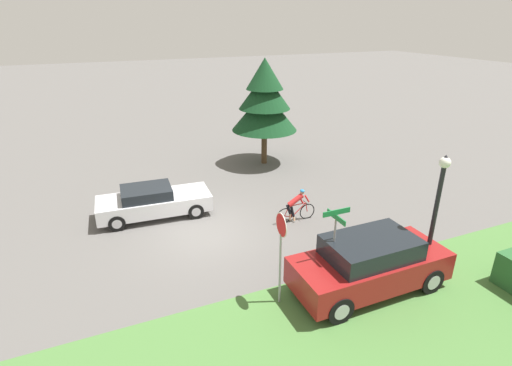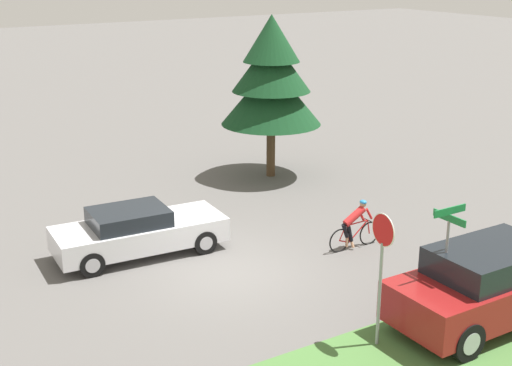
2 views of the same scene
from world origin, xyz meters
name	(u,v)px [view 1 (image 1 of 2)]	position (x,y,z in m)	size (l,w,h in m)	color
ground_plane	(204,234)	(0.00, 0.00, 0.00)	(140.00, 140.00, 0.00)	#5B5956
sedan_left_lane	(153,202)	(-2.34, -1.48, 0.67)	(2.04, 4.73, 1.35)	silver
cyclist	(296,206)	(0.42, 3.83, 0.68)	(0.44, 1.76, 1.40)	black
parked_suv_right	(370,264)	(5.26, 3.73, 0.90)	(2.03, 4.87, 1.80)	maroon
stop_sign	(281,242)	(4.73, 0.95, 2.06)	(0.70, 0.07, 2.93)	gray
street_lamp	(437,202)	(5.43, 5.87, 2.66)	(0.34, 0.34, 4.17)	black
street_name_sign	(335,237)	(4.93, 2.59, 1.95)	(0.90, 0.90, 2.82)	gray
conifer_tall_near	(265,100)	(-6.61, 5.58, 3.64)	(3.63, 3.63, 5.88)	#4C3823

